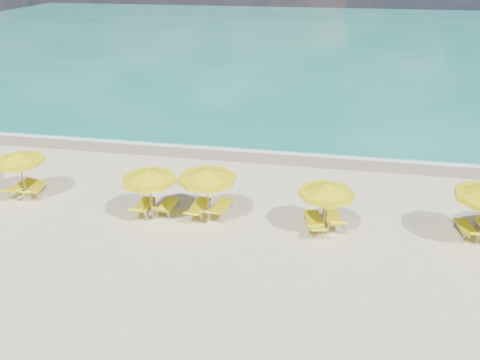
# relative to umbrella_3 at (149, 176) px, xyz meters

# --- Properties ---
(ground_plane) EXTENTS (120.00, 120.00, 0.00)m
(ground_plane) POSITION_rel_umbrella_3_xyz_m (3.47, 0.47, -2.02)
(ground_plane) COLOR beige
(ocean) EXTENTS (120.00, 80.00, 0.30)m
(ocean) POSITION_rel_umbrella_3_xyz_m (3.47, 48.47, -2.02)
(ocean) COLOR #167C6C
(ocean) RESTS_ON ground
(wet_sand_band) EXTENTS (120.00, 2.60, 0.01)m
(wet_sand_band) POSITION_rel_umbrella_3_xyz_m (3.47, 7.87, -2.02)
(wet_sand_band) COLOR tan
(wet_sand_band) RESTS_ON ground
(foam_line) EXTENTS (120.00, 1.20, 0.03)m
(foam_line) POSITION_rel_umbrella_3_xyz_m (3.47, 8.67, -2.02)
(foam_line) COLOR white
(foam_line) RESTS_ON ground
(whitecap_near) EXTENTS (14.00, 0.36, 0.05)m
(whitecap_near) POSITION_rel_umbrella_3_xyz_m (-2.53, 17.47, -2.02)
(whitecap_near) COLOR white
(whitecap_near) RESTS_ON ground
(whitecap_far) EXTENTS (18.00, 0.30, 0.05)m
(whitecap_far) POSITION_rel_umbrella_3_xyz_m (11.47, 24.47, -2.02)
(whitecap_far) COLOR white
(whitecap_far) RESTS_ON ground
(umbrella_2) EXTENTS (3.02, 3.02, 2.30)m
(umbrella_2) POSITION_rel_umbrella_3_xyz_m (-6.52, 0.86, -0.06)
(umbrella_2) COLOR tan
(umbrella_2) RESTS_ON ground
(umbrella_3) EXTENTS (2.36, 2.36, 2.37)m
(umbrella_3) POSITION_rel_umbrella_3_xyz_m (0.00, 0.00, 0.00)
(umbrella_3) COLOR tan
(umbrella_3) RESTS_ON ground
(umbrella_4) EXTENTS (3.24, 3.24, 2.48)m
(umbrella_4) POSITION_rel_umbrella_3_xyz_m (2.40, 0.33, 0.09)
(umbrella_4) COLOR tan
(umbrella_4) RESTS_ON ground
(umbrella_5) EXTENTS (2.46, 2.46, 2.26)m
(umbrella_5) POSITION_rel_umbrella_3_xyz_m (7.25, 0.20, -0.10)
(umbrella_5) COLOR tan
(umbrella_5) RESTS_ON ground
(lounger_2_left) EXTENTS (0.95, 2.04, 0.75)m
(lounger_2_left) POSITION_rel_umbrella_3_xyz_m (-6.91, 1.14, -1.79)
(lounger_2_left) COLOR #A5A8AD
(lounger_2_left) RESTS_ON ground
(lounger_2_right) EXTENTS (0.86, 1.84, 0.73)m
(lounger_2_right) POSITION_rel_umbrella_3_xyz_m (-6.16, 1.12, -1.81)
(lounger_2_right) COLOR #A5A8AD
(lounger_2_right) RESTS_ON ground
(lounger_3_left) EXTENTS (0.74, 1.92, 0.84)m
(lounger_3_left) POSITION_rel_umbrella_3_xyz_m (-0.52, 0.35, -1.79)
(lounger_3_left) COLOR #A5A8AD
(lounger_3_left) RESTS_ON ground
(lounger_3_right) EXTENTS (0.69, 1.79, 0.83)m
(lounger_3_right) POSITION_rel_umbrella_3_xyz_m (0.49, 0.59, -1.80)
(lounger_3_right) COLOR #A5A8AD
(lounger_3_right) RESTS_ON ground
(lounger_4_left) EXTENTS (0.72, 2.03, 0.75)m
(lounger_4_left) POSITION_rel_umbrella_3_xyz_m (1.89, 0.70, -1.79)
(lounger_4_left) COLOR #A5A8AD
(lounger_4_left) RESTS_ON ground
(lounger_4_right) EXTENTS (0.91, 2.02, 0.78)m
(lounger_4_right) POSITION_rel_umbrella_3_xyz_m (2.81, 0.84, -1.79)
(lounger_4_right) COLOR #A5A8AD
(lounger_4_right) RESTS_ON ground
(lounger_5_left) EXTENTS (1.02, 2.11, 0.73)m
(lounger_5_left) POSITION_rel_umbrella_3_xyz_m (6.84, 0.38, -1.79)
(lounger_5_left) COLOR #A5A8AD
(lounger_5_left) RESTS_ON ground
(lounger_5_right) EXTENTS (0.97, 1.99, 0.88)m
(lounger_5_right) POSITION_rel_umbrella_3_xyz_m (7.61, 0.74, -1.78)
(lounger_5_right) COLOR #A5A8AD
(lounger_5_right) RESTS_ON ground
(lounger_6_left) EXTENTS (0.72, 1.75, 0.74)m
(lounger_6_left) POSITION_rel_umbrella_3_xyz_m (12.91, 0.98, -1.81)
(lounger_6_left) COLOR #A5A8AD
(lounger_6_left) RESTS_ON ground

